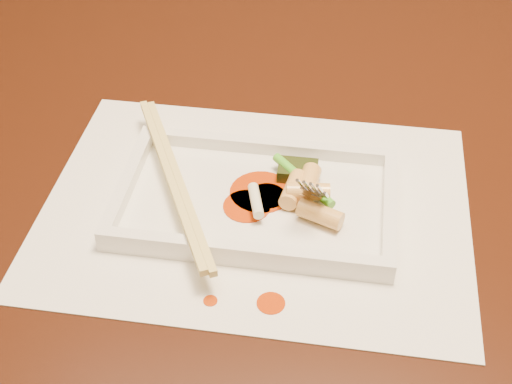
# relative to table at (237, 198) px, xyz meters

# --- Properties ---
(table) EXTENTS (1.40, 0.90, 0.75)m
(table) POSITION_rel_table_xyz_m (0.00, 0.00, 0.00)
(table) COLOR black
(table) RESTS_ON ground
(placemat) EXTENTS (0.40, 0.30, 0.00)m
(placemat) POSITION_rel_table_xyz_m (0.04, -0.12, 0.10)
(placemat) COLOR white
(placemat) RESTS_ON table
(sauce_splatter_a) EXTENTS (0.02, 0.02, 0.00)m
(sauce_splatter_a) POSITION_rel_table_xyz_m (0.07, -0.23, 0.10)
(sauce_splatter_a) COLOR #BD3505
(sauce_splatter_a) RESTS_ON placemat
(sauce_splatter_b) EXTENTS (0.01, 0.01, 0.00)m
(sauce_splatter_b) POSITION_rel_table_xyz_m (0.02, -0.24, 0.10)
(sauce_splatter_b) COLOR #BD3505
(sauce_splatter_b) RESTS_ON placemat
(plate_base) EXTENTS (0.26, 0.16, 0.01)m
(plate_base) POSITION_rel_table_xyz_m (0.04, -0.12, 0.11)
(plate_base) COLOR white
(plate_base) RESTS_ON placemat
(plate_rim_far) EXTENTS (0.26, 0.01, 0.01)m
(plate_rim_far) POSITION_rel_table_xyz_m (0.04, -0.05, 0.12)
(plate_rim_far) COLOR white
(plate_rim_far) RESTS_ON plate_base
(plate_rim_near) EXTENTS (0.26, 0.01, 0.01)m
(plate_rim_near) POSITION_rel_table_xyz_m (0.04, -0.19, 0.12)
(plate_rim_near) COLOR white
(plate_rim_near) RESTS_ON plate_base
(plate_rim_left) EXTENTS (0.01, 0.14, 0.01)m
(plate_rim_left) POSITION_rel_table_xyz_m (-0.08, -0.12, 0.12)
(plate_rim_left) COLOR white
(plate_rim_left) RESTS_ON plate_base
(plate_rim_right) EXTENTS (0.01, 0.14, 0.01)m
(plate_rim_right) POSITION_rel_table_xyz_m (0.16, -0.12, 0.12)
(plate_rim_right) COLOR white
(plate_rim_right) RESTS_ON plate_base
(veg_piece) EXTENTS (0.04, 0.03, 0.01)m
(veg_piece) POSITION_rel_table_xyz_m (0.08, -0.08, 0.12)
(veg_piece) COLOR black
(veg_piece) RESTS_ON plate_base
(scallion_white) EXTENTS (0.02, 0.04, 0.01)m
(scallion_white) POSITION_rel_table_xyz_m (0.04, -0.13, 0.12)
(scallion_white) COLOR #EAEACC
(scallion_white) RESTS_ON plate_base
(scallion_green) EXTENTS (0.07, 0.07, 0.01)m
(scallion_green) POSITION_rel_table_xyz_m (0.08, -0.10, 0.12)
(scallion_green) COLOR green
(scallion_green) RESTS_ON plate_base
(chopstick_a) EXTENTS (0.12, 0.23, 0.01)m
(chopstick_a) POSITION_rel_table_xyz_m (-0.04, -0.12, 0.13)
(chopstick_a) COLOR #E0C970
(chopstick_a) RESTS_ON plate_rim_near
(chopstick_b) EXTENTS (0.12, 0.23, 0.01)m
(chopstick_b) POSITION_rel_table_xyz_m (-0.03, -0.12, 0.13)
(chopstick_b) COLOR #E0C970
(chopstick_b) RESTS_ON plate_rim_near
(fork) EXTENTS (0.09, 0.10, 0.14)m
(fork) POSITION_rel_table_xyz_m (0.11, -0.10, 0.18)
(fork) COLOR silver
(fork) RESTS_ON plate_base
(sauce_blob_0) EXTENTS (0.04, 0.04, 0.00)m
(sauce_blob_0) POSITION_rel_table_xyz_m (0.05, -0.11, 0.11)
(sauce_blob_0) COLOR #BD3505
(sauce_blob_0) RESTS_ON plate_base
(sauce_blob_1) EXTENTS (0.04, 0.04, 0.00)m
(sauce_blob_1) POSITION_rel_table_xyz_m (0.03, -0.13, 0.11)
(sauce_blob_1) COLOR #BD3505
(sauce_blob_1) RESTS_ON plate_base
(sauce_blob_2) EXTENTS (0.06, 0.06, 0.00)m
(sauce_blob_2) POSITION_rel_table_xyz_m (0.04, -0.11, 0.11)
(sauce_blob_2) COLOR #BD3505
(sauce_blob_2) RESTS_ON plate_base
(rice_cake_0) EXTENTS (0.02, 0.04, 0.02)m
(rice_cake_0) POSITION_rel_table_xyz_m (0.07, -0.11, 0.12)
(rice_cake_0) COLOR #EFC76F
(rice_cake_0) RESTS_ON plate_base
(rice_cake_1) EXTENTS (0.04, 0.03, 0.02)m
(rice_cake_1) POSITION_rel_table_xyz_m (0.10, -0.14, 0.12)
(rice_cake_1) COLOR #EFC76F
(rice_cake_1) RESTS_ON plate_base
(rice_cake_2) EXTENTS (0.04, 0.02, 0.02)m
(rice_cake_2) POSITION_rel_table_xyz_m (0.09, -0.12, 0.13)
(rice_cake_2) COLOR #EFC76F
(rice_cake_2) RESTS_ON plate_base
(rice_cake_3) EXTENTS (0.02, 0.05, 0.02)m
(rice_cake_3) POSITION_rel_table_xyz_m (0.09, -0.10, 0.12)
(rice_cake_3) COLOR #EFC76F
(rice_cake_3) RESTS_ON plate_base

